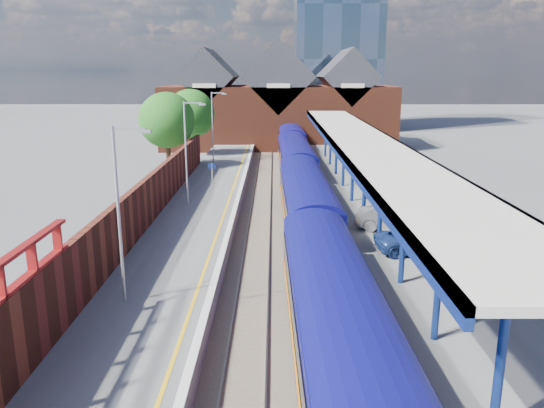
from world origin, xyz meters
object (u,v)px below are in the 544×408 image
at_px(parked_car_red, 476,264).
at_px(parked_car_dark, 421,211).
at_px(train, 300,173).
at_px(lamp_post_d, 214,124).
at_px(lamp_post_b, 122,205).
at_px(platform_sign, 212,174).
at_px(lamp_post_c, 188,147).
at_px(parked_car_silver, 398,219).
at_px(parked_car_blue, 419,240).

height_order(parked_car_red, parked_car_dark, parked_car_red).
relative_size(train, lamp_post_d, 9.42).
bearing_deg(lamp_post_b, parked_car_dark, 38.49).
xyz_separation_m(platform_sign, parked_car_dark, (13.50, -6.18, -1.08)).
height_order(lamp_post_c, parked_car_silver, lamp_post_c).
relative_size(train, parked_car_blue, 14.97).
bearing_deg(lamp_post_b, lamp_post_d, 90.00).
bearing_deg(train, parked_car_silver, -66.86).
relative_size(lamp_post_b, platform_sign, 2.80).
distance_m(lamp_post_b, parked_car_dark, 19.29).
distance_m(train, lamp_post_b, 22.97).
distance_m(platform_sign, parked_car_dark, 14.89).
bearing_deg(parked_car_red, platform_sign, 67.42).
bearing_deg(lamp_post_b, lamp_post_c, 90.00).
bearing_deg(parked_car_blue, lamp_post_c, 46.99).
height_order(lamp_post_b, platform_sign, lamp_post_b).
xyz_separation_m(lamp_post_d, parked_car_blue, (13.19, -25.99, -3.38)).
xyz_separation_m(train, parked_car_silver, (5.06, -11.84, -0.35)).
height_order(lamp_post_c, platform_sign, lamp_post_c).
xyz_separation_m(train, platform_sign, (-6.49, -3.39, 0.57)).
xyz_separation_m(lamp_post_b, parked_car_blue, (13.19, 6.01, -3.38)).
relative_size(lamp_post_d, parked_car_red, 1.94).
height_order(lamp_post_d, parked_car_silver, lamp_post_d).
relative_size(lamp_post_b, parked_car_blue, 1.59).
height_order(parked_car_silver, parked_car_dark, parked_car_silver).
distance_m(parked_car_red, parked_car_blue, 3.75).
xyz_separation_m(parked_car_silver, parked_car_blue, (0.28, -3.54, -0.16)).
bearing_deg(lamp_post_c, parked_car_blue, -37.14).
distance_m(parked_car_silver, parked_car_blue, 3.56).
height_order(parked_car_silver, parked_car_blue, parked_car_silver).
bearing_deg(parked_car_dark, parked_car_silver, 149.59).
bearing_deg(parked_car_silver, parked_car_blue, -154.47).
bearing_deg(parked_car_blue, lamp_post_b, 108.61).
bearing_deg(platform_sign, train, 27.55).
relative_size(lamp_post_c, parked_car_blue, 1.59).
relative_size(platform_sign, parked_car_red, 0.69).
bearing_deg(parked_car_dark, train, 46.43).
relative_size(train, parked_car_dark, 15.73).
bearing_deg(parked_car_blue, lamp_post_d, 21.05).
xyz_separation_m(lamp_post_b, parked_car_dark, (14.86, 11.82, -3.38)).
bearing_deg(lamp_post_c, parked_car_red, -42.00).
height_order(lamp_post_c, lamp_post_d, same).
relative_size(lamp_post_c, parked_car_silver, 1.50).
distance_m(platform_sign, parked_car_silver, 14.34).
height_order(lamp_post_d, platform_sign, lamp_post_d).
bearing_deg(parked_car_blue, parked_car_red, -159.82).
distance_m(train, parked_car_silver, 12.88).
height_order(parked_car_red, parked_car_silver, parked_car_silver).
xyz_separation_m(lamp_post_c, parked_car_blue, (13.19, -9.99, -3.38)).
bearing_deg(train, lamp_post_b, -110.17).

